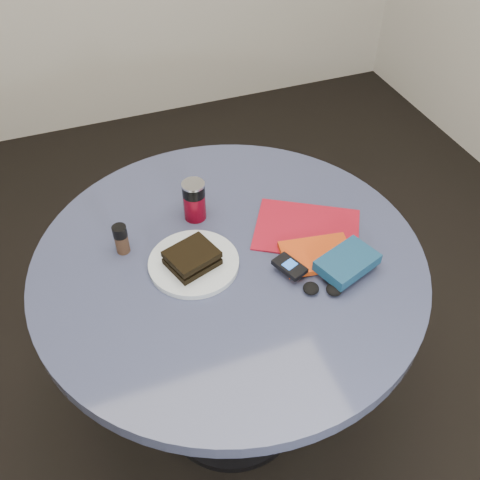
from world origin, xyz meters
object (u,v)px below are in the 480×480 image
object	(u,v)px
plate	(194,263)
novel	(347,262)
sandwich	(192,258)
magazine	(307,229)
red_book	(317,255)
mp3_player	(290,266)
soda_can	(194,200)
headphones	(323,289)
pepper_grinder	(121,239)
table	(230,298)

from	to	relation	value
plate	novel	world-z (taller)	novel
sandwich	magazine	xyz separation A→B (m)	(0.33, 0.02, -0.03)
red_book	novel	xyz separation A→B (m)	(0.05, -0.07, 0.02)
sandwich	mp3_player	world-z (taller)	sandwich
soda_can	magazine	xyz separation A→B (m)	(0.26, -0.16, -0.06)
soda_can	mp3_player	world-z (taller)	soda_can
plate	soda_can	world-z (taller)	soda_can
magazine	headphones	size ratio (longest dim) A/B	2.69
pepper_grinder	magazine	world-z (taller)	pepper_grinder
table	sandwich	size ratio (longest dim) A/B	7.12
sandwich	headphones	distance (m)	0.32
magazine	mp3_player	bearing A→B (deg)	-99.84
soda_can	headphones	bearing A→B (deg)	-60.67
red_book	headphones	world-z (taller)	headphones
magazine	headphones	world-z (taller)	headphones
pepper_grinder	magazine	bearing A→B (deg)	-11.24
table	mp3_player	world-z (taller)	mp3_player
red_book	magazine	bearing A→B (deg)	87.19
sandwich	pepper_grinder	distance (m)	0.19
headphones	red_book	bearing A→B (deg)	70.17
pepper_grinder	mp3_player	world-z (taller)	pepper_grinder
sandwich	table	bearing A→B (deg)	1.72
red_book	pepper_grinder	bearing A→B (deg)	165.46
soda_can	red_book	distance (m)	0.36
table	novel	size ratio (longest dim) A/B	6.86
red_book	novel	size ratio (longest dim) A/B	1.21
plate	soda_can	size ratio (longest dim) A/B	1.97
pepper_grinder	red_book	xyz separation A→B (m)	(0.45, -0.20, -0.03)
mp3_player	soda_can	bearing A→B (deg)	118.62
pepper_grinder	red_book	bearing A→B (deg)	-23.52
plate	pepper_grinder	world-z (taller)	pepper_grinder
red_book	novel	world-z (taller)	novel
plate	magazine	world-z (taller)	plate
plate	sandwich	distance (m)	0.03
plate	novel	bearing A→B (deg)	-23.90
table	plate	xyz separation A→B (m)	(-0.09, 0.00, 0.17)
plate	novel	size ratio (longest dim) A/B	1.55
table	pepper_grinder	world-z (taller)	pepper_grinder
magazine	mp3_player	distance (m)	0.17
table	sandwich	distance (m)	0.22
soda_can	magazine	size ratio (longest dim) A/B	0.42
pepper_grinder	novel	distance (m)	0.56
magazine	red_book	world-z (taller)	red_book
plate	red_book	xyz separation A→B (m)	(0.30, -0.09, 0.01)
table	magazine	distance (m)	0.28
pepper_grinder	plate	bearing A→B (deg)	-35.72
table	plate	distance (m)	0.19
novel	pepper_grinder	bearing A→B (deg)	132.53
soda_can	magazine	bearing A→B (deg)	-30.56
mp3_player	plate	bearing A→B (deg)	152.52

